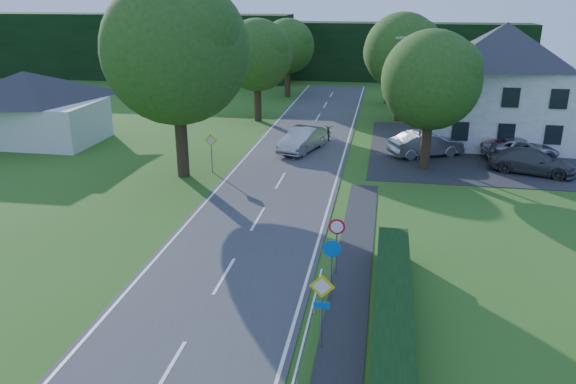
% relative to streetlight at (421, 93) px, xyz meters
% --- Properties ---
extents(road, '(7.00, 80.00, 0.04)m').
position_rel_streetlight_xyz_m(road, '(-8.06, -10.00, -4.44)').
color(road, '#3D3E40').
rests_on(road, ground).
extents(parking_pad, '(14.00, 16.00, 0.04)m').
position_rel_streetlight_xyz_m(parking_pad, '(3.94, 3.00, -4.44)').
color(parking_pad, '#252528').
rests_on(parking_pad, ground).
extents(line_edge_left, '(0.12, 80.00, 0.01)m').
position_rel_streetlight_xyz_m(line_edge_left, '(-11.31, -10.00, -4.42)').
color(line_edge_left, white).
rests_on(line_edge_left, road).
extents(line_edge_right, '(0.12, 80.00, 0.01)m').
position_rel_streetlight_xyz_m(line_edge_right, '(-4.81, -10.00, -4.42)').
color(line_edge_right, white).
rests_on(line_edge_right, road).
extents(line_centre, '(0.12, 80.00, 0.01)m').
position_rel_streetlight_xyz_m(line_centre, '(-8.06, -10.00, -4.42)').
color(line_centre, white).
rests_on(line_centre, road).
extents(tree_main, '(9.40, 9.40, 11.64)m').
position_rel_streetlight_xyz_m(tree_main, '(-14.06, -6.00, 1.36)').
color(tree_main, '#224815').
rests_on(tree_main, ground).
extents(tree_left_far, '(7.00, 7.00, 8.58)m').
position_rel_streetlight_xyz_m(tree_left_far, '(-13.06, 10.00, -0.17)').
color(tree_left_far, '#224815').
rests_on(tree_left_far, ground).
extents(tree_right_far, '(7.40, 7.40, 9.09)m').
position_rel_streetlight_xyz_m(tree_right_far, '(-1.06, 12.00, 0.08)').
color(tree_right_far, '#224815').
rests_on(tree_right_far, ground).
extents(tree_left_back, '(6.60, 6.60, 8.07)m').
position_rel_streetlight_xyz_m(tree_left_back, '(-12.56, 22.00, -0.43)').
color(tree_left_back, '#224815').
rests_on(tree_left_back, ground).
extents(tree_right_back, '(6.20, 6.20, 7.56)m').
position_rel_streetlight_xyz_m(tree_right_back, '(-2.06, 20.00, -0.68)').
color(tree_right_back, '#224815').
rests_on(tree_right_back, ground).
extents(tree_right_mid, '(7.00, 7.00, 8.58)m').
position_rel_streetlight_xyz_m(tree_right_mid, '(0.44, -2.00, -0.17)').
color(tree_right_mid, '#224815').
rests_on(tree_right_mid, ground).
extents(treeline_left, '(44.00, 6.00, 8.00)m').
position_rel_streetlight_xyz_m(treeline_left, '(-36.06, 32.00, -0.46)').
color(treeline_left, black).
rests_on(treeline_left, ground).
extents(treeline_right, '(30.00, 5.00, 7.00)m').
position_rel_streetlight_xyz_m(treeline_right, '(-0.06, 36.00, -0.96)').
color(treeline_right, black).
rests_on(treeline_right, ground).
extents(bungalow_left, '(11.00, 6.50, 5.20)m').
position_rel_streetlight_xyz_m(bungalow_left, '(-28.06, 0.00, -1.75)').
color(bungalow_left, silver).
rests_on(bungalow_left, ground).
extents(house_white, '(10.60, 8.40, 8.60)m').
position_rel_streetlight_xyz_m(house_white, '(5.94, 6.00, -0.06)').
color(house_white, silver).
rests_on(house_white, ground).
extents(streetlight, '(2.03, 0.18, 8.00)m').
position_rel_streetlight_xyz_m(streetlight, '(0.00, 0.00, 0.00)').
color(streetlight, gray).
rests_on(streetlight, ground).
extents(sign_priority_right, '(0.78, 0.09, 2.59)m').
position_rel_streetlight_xyz_m(sign_priority_right, '(-3.76, -22.02, -2.67)').
color(sign_priority_right, gray).
rests_on(sign_priority_right, ground).
extents(sign_roundabout, '(0.64, 0.08, 2.37)m').
position_rel_streetlight_xyz_m(sign_roundabout, '(-3.76, -19.02, -2.79)').
color(sign_roundabout, gray).
rests_on(sign_roundabout, ground).
extents(sign_speed_limit, '(0.64, 0.11, 2.37)m').
position_rel_streetlight_xyz_m(sign_speed_limit, '(-3.76, -17.03, -2.70)').
color(sign_speed_limit, gray).
rests_on(sign_speed_limit, ground).
extents(sign_priority_left, '(0.78, 0.09, 2.44)m').
position_rel_streetlight_xyz_m(sign_priority_left, '(-12.56, -5.02, -2.75)').
color(sign_priority_left, gray).
rests_on(sign_priority_left, ground).
extents(moving_car, '(3.09, 5.22, 1.63)m').
position_rel_streetlight_xyz_m(moving_car, '(-7.76, 0.78, -3.61)').
color(moving_car, '#A3A2A6').
rests_on(moving_car, road).
extents(motorcycle, '(1.02, 2.22, 1.12)m').
position_rel_streetlight_xyz_m(motorcycle, '(-6.33, 4.54, -3.86)').
color(motorcycle, black).
rests_on(motorcycle, road).
extents(parked_car_red, '(4.33, 2.02, 1.43)m').
position_rel_streetlight_xyz_m(parked_car_red, '(2.50, 3.00, -3.71)').
color(parked_car_red, maroon).
rests_on(parked_car_red, parking_pad).
extents(parked_car_silver_a, '(5.29, 3.76, 1.66)m').
position_rel_streetlight_xyz_m(parked_car_silver_a, '(0.68, 1.00, -3.60)').
color(parked_car_silver_a, '#A5A5AA').
rests_on(parked_car_silver_a, parking_pad).
extents(parked_car_grey, '(5.42, 3.48, 1.46)m').
position_rel_streetlight_xyz_m(parked_car_grey, '(6.89, -1.83, -3.69)').
color(parked_car_grey, '#424347').
rests_on(parked_car_grey, parking_pad).
extents(parked_car_silver_b, '(5.27, 3.15, 1.37)m').
position_rel_streetlight_xyz_m(parked_car_silver_b, '(6.85, 1.35, -3.74)').
color(parked_car_silver_b, '#B1B1B8').
rests_on(parked_car_silver_b, parking_pad).
extents(parasol, '(2.52, 2.54, 1.81)m').
position_rel_streetlight_xyz_m(parasol, '(4.65, -0.50, -3.52)').
color(parasol, red).
rests_on(parasol, parking_pad).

